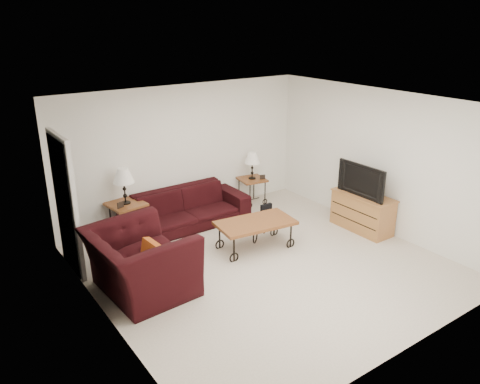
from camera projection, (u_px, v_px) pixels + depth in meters
name	position (u px, v px, depth m)	size (l,w,h in m)	color
ground	(266.00, 265.00, 7.37)	(5.00, 5.00, 0.00)	beige
wall_back	(184.00, 152.00, 8.85)	(5.00, 0.02, 2.50)	white
wall_front	(414.00, 256.00, 5.02)	(5.00, 0.02, 2.50)	white
wall_left	(101.00, 231.00, 5.58)	(0.02, 5.00, 2.50)	white
wall_right	(380.00, 161.00, 8.29)	(0.02, 5.00, 2.50)	white
ceiling	(269.00, 104.00, 6.50)	(5.00, 5.00, 0.00)	white
doorway	(65.00, 206.00, 6.95)	(0.08, 0.94, 2.04)	black
sofa	(186.00, 209.00, 8.65)	(2.32, 0.91, 0.68)	black
side_table_left	(127.00, 220.00, 8.22)	(0.57, 0.57, 0.63)	brown
side_table_right	(252.00, 191.00, 9.70)	(0.50, 0.50, 0.55)	brown
lamp_left	(124.00, 186.00, 8.01)	(0.35, 0.35, 0.63)	black
lamp_right	(252.00, 166.00, 9.50)	(0.31, 0.31, 0.55)	black
photo_frame_left	(120.00, 205.00, 7.90)	(0.13, 0.02, 0.10)	black
photo_frame_right	(263.00, 177.00, 9.55)	(0.11, 0.01, 0.09)	black
coffee_table	(255.00, 235.00, 7.85)	(1.26, 0.68, 0.47)	brown
armchair	(140.00, 262.00, 6.53)	(1.41, 1.23, 0.91)	black
throw_pillow	(151.00, 256.00, 6.55)	(0.41, 0.11, 0.41)	#C04718
tv_stand	(362.00, 212.00, 8.50)	(0.46, 1.11, 0.67)	#B76E44
television	(365.00, 180.00, 8.27)	(1.00, 0.13, 0.57)	black
backpack	(262.00, 204.00, 9.14)	(0.37, 0.28, 0.48)	black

